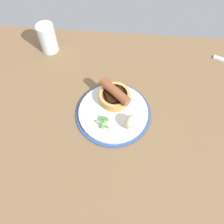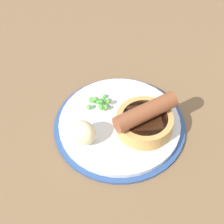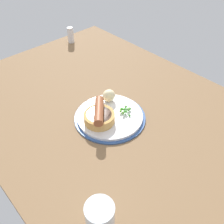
{
  "view_description": "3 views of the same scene",
  "coord_description": "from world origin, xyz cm",
  "views": [
    {
      "loc": [
        1.49,
        37.43,
        68.66
      ],
      "look_at": [
        4.88,
        -1.28,
        6.68
      ],
      "focal_mm": 40.0,
      "sensor_mm": 36.0,
      "label": 1
    },
    {
      "loc": [
        -34.38,
        -13.54,
        55.51
      ],
      "look_at": [
        4.4,
        -1.66,
        6.86
      ],
      "focal_mm": 60.0,
      "sensor_mm": 36.0,
      "label": 2
    },
    {
      "loc": [
        48.51,
        -42.52,
        58.83
      ],
      "look_at": [
        6.52,
        -3.84,
        7.38
      ],
      "focal_mm": 40.0,
      "sensor_mm": 36.0,
      "label": 3
    }
  ],
  "objects": [
    {
      "name": "sausage_pudding",
      "position": [
        4.53,
        -7.36,
        6.6
      ],
      "size": [
        10.17,
        9.63,
        5.75
      ],
      "rotation": [
        0.0,
        0.0,
        2.41
      ],
      "color": "tan",
      "rests_on": "dinner_plate"
    },
    {
      "name": "dining_table",
      "position": [
        0.0,
        0.0,
        1.5
      ],
      "size": [
        110.0,
        80.0,
        3.0
      ],
      "primitive_type": "cube",
      "color": "brown",
      "rests_on": "ground"
    },
    {
      "name": "drinking_glass",
      "position": [
        30.03,
        -28.77,
        8.3
      ],
      "size": [
        6.05,
        6.05,
        10.6
      ],
      "primitive_type": "cylinder",
      "color": "silver",
      "rests_on": "dining_table"
    },
    {
      "name": "pea_pile",
      "position": [
        7.08,
        1.57,
        5.38
      ],
      "size": [
        4.38,
        4.12,
        1.79
      ],
      "color": "#4EA042",
      "rests_on": "dinner_plate"
    },
    {
      "name": "dinner_plate",
      "position": [
        4.62,
        -2.98,
        3.57
      ],
      "size": [
        23.12,
        23.12,
        1.4
      ],
      "color": "#2D4C84",
      "rests_on": "dining_table"
    },
    {
      "name": "potato_chunk_0",
      "position": [
        -0.95,
        1.57,
        6.59
      ],
      "size": [
        4.99,
        5.38,
        4.37
      ],
      "primitive_type": "ellipsoid",
      "rotation": [
        0.0,
        0.0,
        1.23
      ],
      "color": "beige",
      "rests_on": "dinner_plate"
    }
  ]
}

